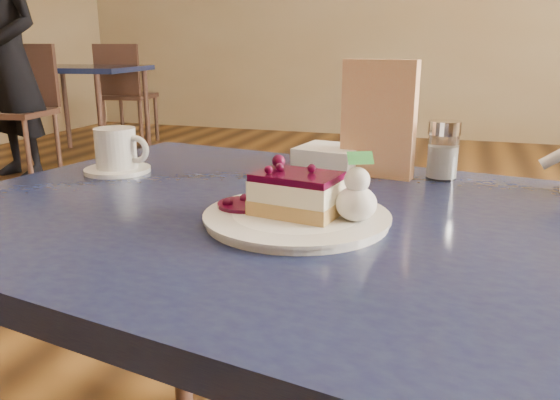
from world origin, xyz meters
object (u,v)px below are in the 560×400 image
(cheesecake_slice, at_px, (297,194))
(patron, at_px, (9,59))
(dessert_plate, at_px, (297,218))
(main_table, at_px, (310,261))
(coffee_set, at_px, (117,153))
(bg_table_far_left, at_px, (85,149))

(cheesecake_slice, relative_size, patron, 0.07)
(dessert_plate, bearing_deg, main_table, 81.01)
(main_table, distance_m, coffee_set, 0.44)
(dessert_plate, distance_m, bg_table_far_left, 4.28)
(coffee_set, bearing_deg, bg_table_far_left, 129.35)
(bg_table_far_left, bearing_deg, dessert_plate, -56.32)
(main_table, xyz_separation_m, coffee_set, (-0.41, 0.13, 0.11))
(coffee_set, bearing_deg, main_table, -18.16)
(coffee_set, bearing_deg, cheesecake_slice, -24.14)
(cheesecake_slice, xyz_separation_m, patron, (-2.81, 2.41, 0.09))
(bg_table_far_left, relative_size, patron, 1.11)
(main_table, height_order, patron, patron)
(cheesecake_slice, distance_m, bg_table_far_left, 4.29)
(dessert_plate, height_order, patron, patron)
(bg_table_far_left, bearing_deg, patron, -96.64)
(main_table, xyz_separation_m, cheesecake_slice, (-0.01, -0.05, 0.11))
(cheesecake_slice, height_order, patron, patron)
(cheesecake_slice, bearing_deg, main_table, 90.00)
(dessert_plate, relative_size, cheesecake_slice, 1.98)
(bg_table_far_left, xyz_separation_m, patron, (0.02, -0.73, 0.76))
(cheesecake_slice, xyz_separation_m, bg_table_far_left, (-2.83, 3.15, -0.66))
(main_table, distance_m, bg_table_far_left, 4.24)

